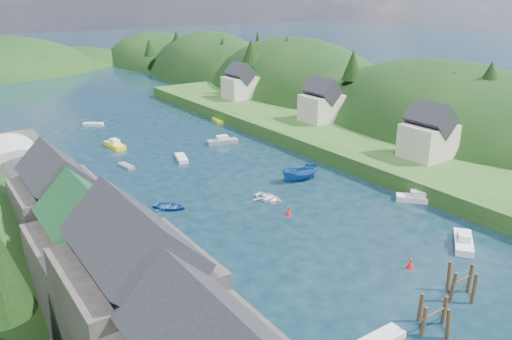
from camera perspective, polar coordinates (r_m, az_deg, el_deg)
ground at (r=84.12m, az=-8.55°, el=1.58°), size 600.00×600.00×0.00m
hillside_right at (r=129.97m, az=4.57°, el=4.78°), size 36.00×245.56×48.00m
far_hills at (r=202.77m, az=-24.06°, el=7.56°), size 103.00×68.00×44.00m
hill_trees at (r=94.88m, az=-13.39°, el=10.18°), size 91.69×146.60×12.08m
quay_left at (r=50.07m, az=-18.03°, el=-11.08°), size 12.00×110.00×2.00m
terrace_left_grass at (r=48.93m, az=-26.05°, el=-12.66°), size 12.00×110.00×2.50m
quayside_buildings at (r=35.22m, az=-15.42°, el=-13.18°), size 8.00×35.84×12.90m
boat_sheds at (r=65.11m, az=-25.13°, el=-0.64°), size 7.00×21.00×7.50m
terrace_right at (r=89.61m, az=8.85°, el=3.49°), size 16.00×120.00×2.40m
right_bank_cottages at (r=96.42m, az=6.90°, el=7.57°), size 9.00×59.24×8.41m
piling_cluster_near at (r=44.16m, az=19.66°, el=-15.69°), size 3.18×2.97×3.26m
piling_cluster_far at (r=49.13m, az=22.38°, el=-12.06°), size 3.04×2.85×3.47m
channel_buoy_near at (r=52.35m, az=17.21°, el=-10.22°), size 0.70×0.70×1.10m
channel_buoy_far at (r=61.31m, az=3.74°, el=-4.77°), size 0.70×0.70×1.10m
moored_boats at (r=60.11m, az=3.57°, el=-5.10°), size 38.40×94.62×2.34m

